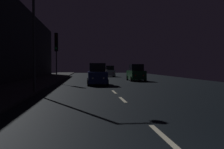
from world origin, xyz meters
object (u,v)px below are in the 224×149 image
object	(u,v)px
traffic_light_far_left	(56,47)
car_parked_right_far	(136,73)
streetlamp_overhead	(41,14)
car_approaching_headlights	(97,75)
car_distant_taillights	(109,72)

from	to	relation	value
traffic_light_far_left	car_parked_right_far	world-z (taller)	traffic_light_far_left
streetlamp_overhead	car_approaching_headlights	bearing A→B (deg)	63.37
car_approaching_headlights	car_distant_taillights	bearing A→B (deg)	171.11
car_approaching_headlights	car_parked_right_far	world-z (taller)	car_approaching_headlights
car_distant_taillights	car_approaching_headlights	bearing A→B (deg)	171.11
traffic_light_far_left	car_approaching_headlights	world-z (taller)	traffic_light_far_left
streetlamp_overhead	car_distant_taillights	size ratio (longest dim) A/B	2.01
streetlamp_overhead	car_distant_taillights	distance (m)	28.35
car_parked_right_far	car_distant_taillights	bearing A→B (deg)	8.78
streetlamp_overhead	car_parked_right_far	bearing A→B (deg)	57.38
car_distant_taillights	traffic_light_far_left	bearing A→B (deg)	157.15
car_parked_right_far	traffic_light_far_left	bearing A→B (deg)	112.54
traffic_light_far_left	streetlamp_overhead	size ratio (longest dim) A/B	0.68
streetlamp_overhead	car_approaching_headlights	size ratio (longest dim) A/B	1.85
traffic_light_far_left	car_distant_taillights	size ratio (longest dim) A/B	1.37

